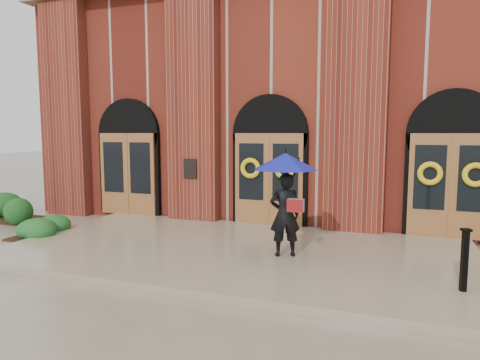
% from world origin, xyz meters
% --- Properties ---
extents(ground, '(90.00, 90.00, 0.00)m').
position_xyz_m(ground, '(0.00, 0.00, 0.00)').
color(ground, gray).
rests_on(ground, ground).
extents(landing, '(10.00, 5.30, 0.15)m').
position_xyz_m(landing, '(0.00, 0.15, 0.07)').
color(landing, gray).
rests_on(landing, ground).
extents(church_building, '(16.20, 12.53, 7.00)m').
position_xyz_m(church_building, '(0.00, 8.78, 3.50)').
color(church_building, maroon).
rests_on(church_building, ground).
extents(man_with_umbrella, '(1.75, 1.75, 2.11)m').
position_xyz_m(man_with_umbrella, '(1.15, -0.08, 1.63)').
color(man_with_umbrella, black).
rests_on(man_with_umbrella, landing).
extents(metal_post, '(0.18, 0.18, 1.02)m').
position_xyz_m(metal_post, '(4.30, -1.06, 0.68)').
color(metal_post, black).
rests_on(metal_post, landing).
extents(hedge_wall_left, '(2.91, 1.16, 0.75)m').
position_xyz_m(hedge_wall_left, '(-8.00, 1.38, 0.37)').
color(hedge_wall_left, '#184818').
rests_on(hedge_wall_left, ground).
extents(hedge_front_left, '(1.40, 1.20, 0.49)m').
position_xyz_m(hedge_front_left, '(-5.10, -0.02, 0.25)').
color(hedge_front_left, '#1C5420').
rests_on(hedge_front_left, ground).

